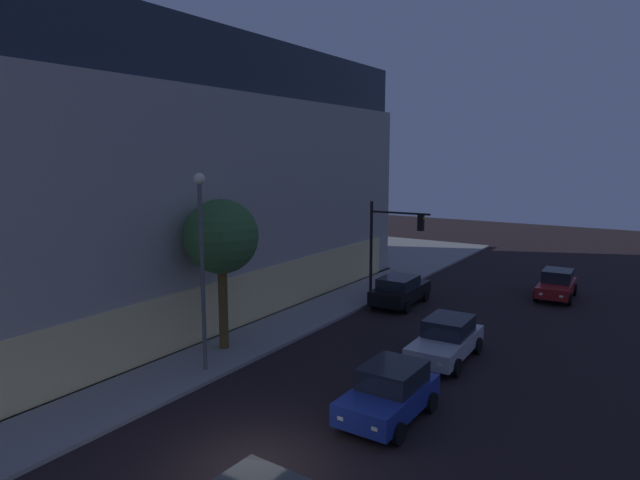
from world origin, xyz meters
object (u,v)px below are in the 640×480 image
(traffic_light_far_corner, at_px, (390,235))
(car_blue, at_px, (390,392))
(street_lamp_sidewalk, at_px, (202,248))
(car_silver, at_px, (447,339))
(car_red, at_px, (557,284))
(modern_building, at_px, (83,178))
(sidewalk_tree, at_px, (221,238))
(car_black, at_px, (400,290))

(traffic_light_far_corner, distance_m, car_blue, 15.58)
(traffic_light_far_corner, xyz_separation_m, street_lamp_sidewalk, (-14.28, 1.02, 1.19))
(car_silver, bearing_deg, street_lamp_sidewalk, 131.33)
(traffic_light_far_corner, bearing_deg, car_red, -57.49)
(modern_building, relative_size, sidewalk_tree, 4.89)
(car_red, bearing_deg, car_black, 132.08)
(modern_building, bearing_deg, car_black, -67.48)
(modern_building, xyz_separation_m, car_blue, (-5.26, -23.26, -6.18))
(modern_building, height_order, traffic_light_far_corner, modern_building)
(car_silver, xyz_separation_m, car_black, (6.64, 5.15, -0.00))
(car_blue, bearing_deg, street_lamp_sidewalk, 93.71)
(sidewalk_tree, xyz_separation_m, car_silver, (4.28, -8.46, -4.12))
(sidewalk_tree, relative_size, car_red, 1.49)
(sidewalk_tree, bearing_deg, street_lamp_sidewalk, -154.55)
(car_silver, xyz_separation_m, car_red, (13.13, -2.03, -0.03))
(traffic_light_far_corner, bearing_deg, car_blue, -154.22)
(car_black, bearing_deg, car_red, -47.92)
(street_lamp_sidewalk, height_order, car_black, street_lamp_sidewalk)
(sidewalk_tree, bearing_deg, car_blue, -101.19)
(car_blue, distance_m, car_silver, 6.01)
(street_lamp_sidewalk, height_order, car_red, street_lamp_sidewalk)
(car_black, distance_m, car_red, 9.67)
(car_blue, xyz_separation_m, car_silver, (6.01, 0.28, -0.02))
(sidewalk_tree, relative_size, car_black, 1.40)
(traffic_light_far_corner, distance_m, sidewalk_tree, 12.29)
(sidewalk_tree, bearing_deg, modern_building, 76.33)
(car_blue, xyz_separation_m, car_black, (12.65, 5.43, -0.02))
(car_blue, bearing_deg, sidewalk_tree, 78.81)
(street_lamp_sidewalk, bearing_deg, modern_building, 69.72)
(car_red, bearing_deg, street_lamp_sidewalk, 154.36)
(modern_building, xyz_separation_m, street_lamp_sidewalk, (-5.76, -15.59, -2.09))
(sidewalk_tree, bearing_deg, car_black, -16.82)
(traffic_light_far_corner, relative_size, car_silver, 1.18)
(traffic_light_far_corner, xyz_separation_m, car_black, (-1.13, -1.23, -2.92))
(modern_building, relative_size, car_blue, 7.82)
(modern_building, bearing_deg, sidewalk_tree, -103.67)
(modern_building, relative_size, car_silver, 6.73)
(traffic_light_far_corner, distance_m, car_silver, 10.47)
(traffic_light_far_corner, height_order, street_lamp_sidewalk, street_lamp_sidewalk)
(modern_building, height_order, street_lamp_sidewalk, modern_building)
(car_blue, bearing_deg, car_black, 23.23)
(street_lamp_sidewalk, bearing_deg, car_silver, -48.67)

